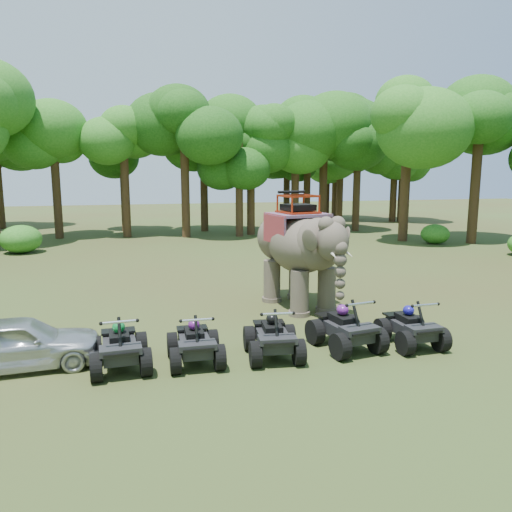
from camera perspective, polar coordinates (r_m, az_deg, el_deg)
The scene contains 28 objects.
ground at distance 14.29m, azimuth 1.19°, elevation -8.33°, with size 110.00×110.00×0.00m, color #47381E.
elephant at distance 16.26m, azimuth 4.91°, elevation 0.67°, with size 1.97×4.47×3.76m, color brown, non-canonical shape.
parked_car at distance 12.58m, azimuth -25.47°, elevation -8.95°, with size 1.43×3.56×1.21m, color silver.
atv_0 at distance 11.78m, azimuth -15.34°, elevation -9.34°, with size 1.29×1.76×1.31m, color black, non-canonical shape.
atv_1 at distance 11.80m, azimuth -7.01°, elevation -9.20°, with size 1.22×1.67×1.24m, color black, non-canonical shape.
atv_2 at distance 12.05m, azimuth 1.97°, elevation -8.61°, with size 1.26×1.73×1.28m, color black, non-canonical shape.
atv_3 at distance 12.79m, azimuth 10.23°, elevation -7.48°, with size 1.33×1.83×1.36m, color black, non-canonical shape.
atv_4 at distance 13.41m, azimuth 17.33°, elevation -7.20°, with size 1.24×1.70×1.26m, color black, non-canonical shape.
tree_0 at distance 33.67m, azimuth -8.13°, elevation 9.50°, with size 6.08×6.08×8.68m, color #195114, non-canonical shape.
tree_1 at distance 33.77m, azimuth -1.93°, elevation 8.11°, with size 4.85×4.85×6.93m, color #195114, non-canonical shape.
tree_2 at distance 36.16m, azimuth 4.52°, elevation 9.76°, with size 6.24×6.24×8.91m, color #195114, non-canonical shape.
tree_3 at distance 37.56m, azimuth 11.46°, elevation 8.72°, with size 5.43×5.43×7.75m, color #195114, non-canonical shape.
tree_4 at distance 32.91m, azimuth 16.80°, elevation 10.09°, with size 6.81×6.81×9.73m, color #195114, non-canonical shape.
tree_5 at distance 33.22m, azimuth 23.91°, elevation 9.55°, with size 6.71×6.71×9.59m, color #195114, non-canonical shape.
tree_30 at distance 35.23m, azimuth -21.93°, elevation 8.38°, with size 5.62×5.62×8.03m, color #195114, non-canonical shape.
tree_31 at distance 34.50m, azimuth -14.76°, elevation 8.73°, with size 5.61×5.61×8.02m, color #195114, non-canonical shape.
tree_34 at distance 34.67m, azimuth -0.59°, elevation 9.26°, with size 5.79×5.79×8.27m, color #195114, non-canonical shape.
tree_35 at distance 44.68m, azimuth 16.50°, elevation 9.12°, with size 5.94×5.94×8.48m, color #195114, non-canonical shape.
tree_36 at distance 45.66m, azimuth 16.32°, elevation 8.30°, with size 5.01×5.01×7.16m, color #195114, non-canonical shape.
tree_38 at distance 45.02m, azimuth 15.55°, elevation 9.57°, with size 6.39×6.39×9.12m, color #195114, non-canonical shape.
tree_39 at distance 37.92m, azimuth -14.89°, elevation 8.77°, with size 5.59×5.59×7.99m, color #195114, non-canonical shape.
tree_41 at distance 46.41m, azimuth 8.12°, elevation 8.62°, with size 5.03×5.03×7.18m, color #195114, non-canonical shape.
tree_42 at distance 44.47m, azimuth 9.62°, elevation 10.27°, with size 6.91×6.91×9.88m, color #195114, non-canonical shape.
tree_43 at distance 36.94m, azimuth -5.99°, elevation 9.27°, with size 5.81×5.81×8.30m, color #195114, non-canonical shape.
tree_44 at distance 45.81m, azimuth 9.03°, elevation 8.69°, with size 5.15×5.15×7.35m, color #195114, non-canonical shape.
tree_45 at distance 37.62m, azimuth 7.73°, elevation 10.28°, with size 6.77×6.77×9.67m, color #195114, non-canonical shape.
tree_46 at distance 38.37m, azimuth 5.87°, elevation 8.72°, with size 5.29×5.29×7.55m, color #195114, non-canonical shape.
tree_47 at distance 40.70m, azimuth 3.53°, elevation 8.57°, with size 5.05×5.05×7.21m, color #195114, non-canonical shape.
Camera 1 is at (-3.61, -13.10, 4.44)m, focal length 35.00 mm.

